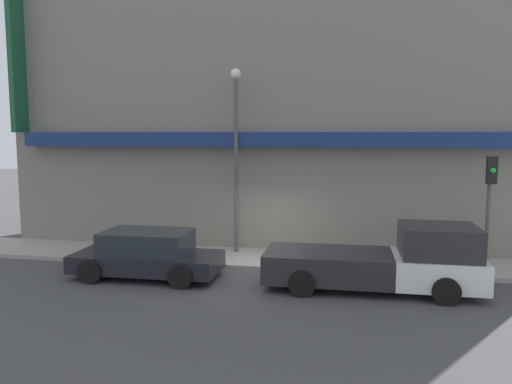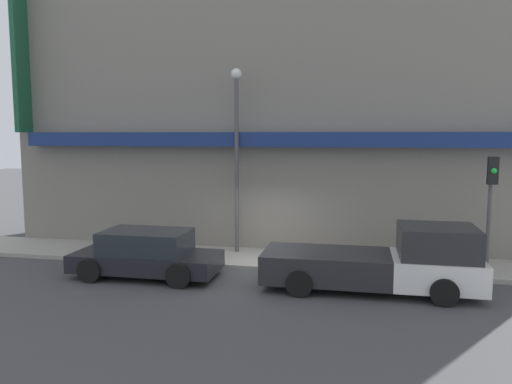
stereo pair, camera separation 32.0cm
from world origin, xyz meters
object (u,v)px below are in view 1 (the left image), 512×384
Objects in this scene: parked_car at (147,254)px; street_lamp at (236,141)px; fire_hydrant at (190,247)px; traffic_light at (490,192)px; pickup_truck at (387,261)px.

street_lamp is (2.01, 3.04, 3.30)m from parked_car.
traffic_light reaches higher than fire_hydrant.
parked_car is 0.69× the size of street_lamp.
fire_hydrant is 0.17× the size of traffic_light.
street_lamp is at bearing 56.55° from parked_car.
fire_hydrant is at bearing 178.69° from traffic_light.
traffic_light is at bearing 32.94° from pickup_truck.
street_lamp is (-4.83, 3.04, 3.19)m from pickup_truck.
parked_car is 10.23m from traffic_light.
parked_car is 7.28× the size of fire_hydrant.
pickup_truck is 0.92× the size of street_lamp.
fire_hydrant is (0.60, 2.17, -0.25)m from parked_car.
street_lamp is (1.41, 0.87, 3.55)m from fire_hydrant.
street_lamp is at bearing 147.85° from pickup_truck.
street_lamp is 1.83× the size of traffic_light.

